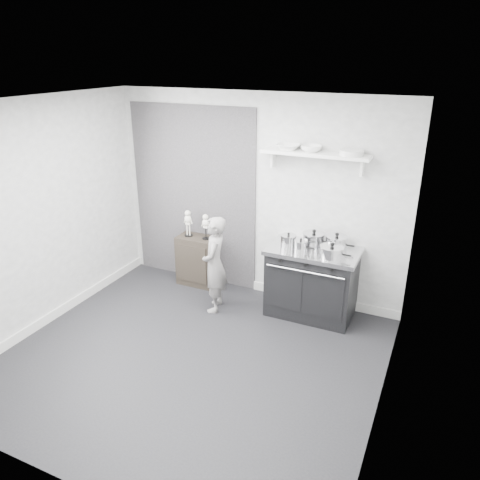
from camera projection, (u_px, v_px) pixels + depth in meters
ground at (191, 358)px, 5.16m from camera, size 4.00×4.00×0.00m
room_shell at (184, 212)px, 4.70m from camera, size 4.02×3.62×2.71m
wall_shelf at (315, 155)px, 5.51m from camera, size 1.30×0.26×0.24m
stove at (312, 282)px, 5.88m from camera, size 1.12×0.70×0.90m
side_cabinet at (198, 260)px, 6.69m from camera, size 0.55×0.32×0.72m
child at (215, 264)px, 5.92m from camera, size 0.42×0.53×1.27m
pot_front_left at (288, 241)px, 5.74m from camera, size 0.28×0.20×0.19m
pot_back_left at (314, 239)px, 5.78m from camera, size 0.36×0.27×0.22m
pot_back_right at (336, 243)px, 5.66m from camera, size 0.35×0.27×0.22m
pot_front_right at (332, 252)px, 5.44m from camera, size 0.37×0.28×0.19m
pot_front_center at (301, 246)px, 5.62m from camera, size 0.26×0.17×0.17m
skeleton_full at (188, 221)px, 6.53m from camera, size 0.12×0.08×0.44m
skeleton_torso at (206, 225)px, 6.42m from camera, size 0.12×0.07×0.41m
bowl_large at (288, 147)px, 5.61m from camera, size 0.28×0.28×0.07m
bowl_small at (311, 149)px, 5.50m from camera, size 0.24×0.24×0.08m
plate_stack at (352, 153)px, 5.31m from camera, size 0.28×0.28×0.06m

